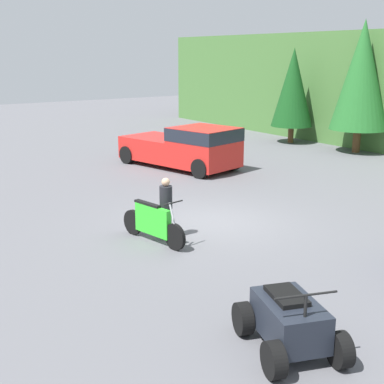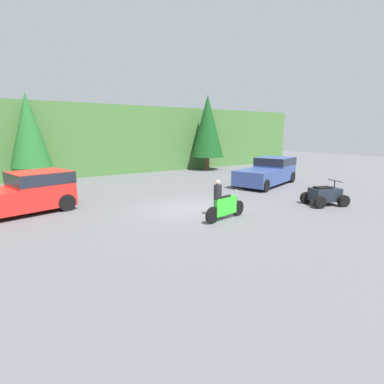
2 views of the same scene
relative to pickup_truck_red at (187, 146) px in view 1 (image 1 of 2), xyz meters
name	(u,v)px [view 1 (image 1 of 2)]	position (x,y,z in m)	size (l,w,h in m)	color
ground_plane	(213,222)	(6.54, -3.47, -0.95)	(80.00, 80.00, 0.00)	#5B5B60
tree_left	(293,88)	(-2.42, 8.31, 1.96)	(2.18, 2.18, 4.95)	brown
tree_mid_left	(362,75)	(1.47, 8.89, 2.70)	(2.73, 2.73, 6.21)	brown
pickup_truck_red	(187,146)	(0.00, 0.00, 0.00)	(5.62, 3.36, 1.79)	red
dirt_bike	(153,223)	(6.99, -5.68, -0.45)	(2.29, 0.69, 1.21)	black
quad_atv	(289,323)	(12.65, -6.44, -0.48)	(2.21, 1.85, 1.21)	black
rider_person	(166,206)	(6.91, -5.24, -0.08)	(0.42, 0.42, 1.60)	black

